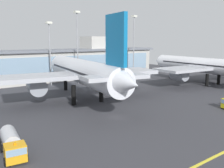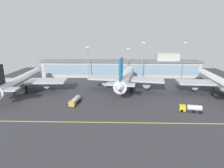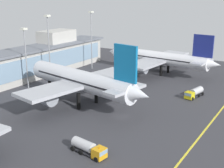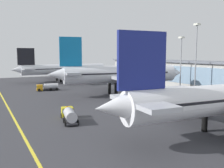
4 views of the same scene
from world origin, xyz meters
The scene contains 10 objects.
ground_plane centered at (0.00, 0.00, 0.00)m, with size 180.00×180.00×0.00m, color #38383D.
taxiway_centreline_stripe centered at (0.00, -22.00, 0.01)m, with size 144.00×0.50×0.01m, color yellow.
terminal_building centered at (1.85, 53.43, 6.52)m, with size 118.09×14.00×17.23m.
airliner_near_right centered at (2.21, 16.44, 7.53)m, with size 41.92×51.57×20.55m.
airliner_far_right centered at (50.22, 11.90, 6.60)m, with size 41.52×53.32×18.07m.
fuel_tanker_truck centered at (27.24, -11.43, 1.51)m, with size 9.34×4.35×2.90m.
baggage_tug_near centered at (-21.64, -4.50, 1.51)m, with size 3.96×9.29×2.90m.
apron_light_mast_centre centered at (4.82, 42.93, 14.43)m, with size 1.80×1.80×21.78m.
apron_light_mast_east centered at (14.44, 40.86, 16.62)m, with size 1.80×1.80×25.74m.
apron_light_mast_far_east centered at (41.52, 40.97, 16.65)m, with size 1.80×1.80×25.79m.
Camera 3 is at (-67.75, -39.77, 33.14)m, focal length 48.51 mm.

